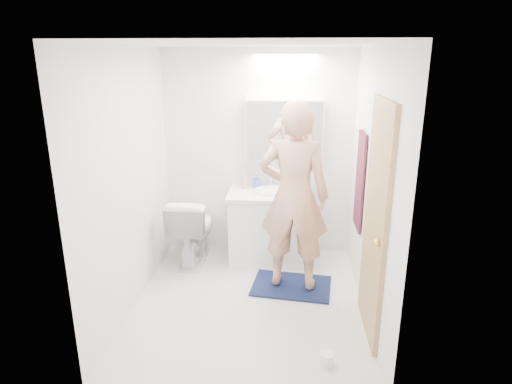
# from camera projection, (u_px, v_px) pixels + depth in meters

# --- Properties ---
(floor) EXTENTS (2.50, 2.50, 0.00)m
(floor) POSITION_uv_depth(u_px,v_px,m) (249.00, 301.00, 4.29)
(floor) COLOR silver
(floor) RESTS_ON ground
(ceiling) EXTENTS (2.50, 2.50, 0.00)m
(ceiling) POSITION_uv_depth(u_px,v_px,m) (248.00, 44.00, 3.57)
(ceiling) COLOR white
(ceiling) RESTS_ON floor
(wall_back) EXTENTS (2.50, 0.00, 2.50)m
(wall_back) POSITION_uv_depth(u_px,v_px,m) (258.00, 154.00, 5.12)
(wall_back) COLOR white
(wall_back) RESTS_ON floor
(wall_front) EXTENTS (2.50, 0.00, 2.50)m
(wall_front) POSITION_uv_depth(u_px,v_px,m) (230.00, 240.00, 2.75)
(wall_front) COLOR white
(wall_front) RESTS_ON floor
(wall_left) EXTENTS (0.00, 2.50, 2.50)m
(wall_left) POSITION_uv_depth(u_px,v_px,m) (129.00, 182.00, 4.01)
(wall_left) COLOR white
(wall_left) RESTS_ON floor
(wall_right) EXTENTS (0.00, 2.50, 2.50)m
(wall_right) POSITION_uv_depth(u_px,v_px,m) (372.00, 187.00, 3.85)
(wall_right) COLOR white
(wall_right) RESTS_ON floor
(vanity_cabinet) EXTENTS (0.90, 0.55, 0.78)m
(vanity_cabinet) POSITION_uv_depth(u_px,v_px,m) (270.00, 228.00, 5.08)
(vanity_cabinet) COLOR white
(vanity_cabinet) RESTS_ON floor
(countertop) EXTENTS (0.95, 0.58, 0.04)m
(countertop) POSITION_uv_depth(u_px,v_px,m) (270.00, 194.00, 4.96)
(countertop) COLOR white
(countertop) RESTS_ON vanity_cabinet
(sink_basin) EXTENTS (0.36, 0.36, 0.03)m
(sink_basin) POSITION_uv_depth(u_px,v_px,m) (270.00, 191.00, 4.98)
(sink_basin) COLOR white
(sink_basin) RESTS_ON countertop
(faucet) EXTENTS (0.02, 0.02, 0.16)m
(faucet) POSITION_uv_depth(u_px,v_px,m) (271.00, 181.00, 5.14)
(faucet) COLOR silver
(faucet) RESTS_ON countertop
(medicine_cabinet) EXTENTS (0.88, 0.14, 0.70)m
(medicine_cabinet) POSITION_uv_depth(u_px,v_px,m) (284.00, 130.00, 4.94)
(medicine_cabinet) COLOR white
(medicine_cabinet) RESTS_ON wall_back
(mirror_panel) EXTENTS (0.84, 0.01, 0.66)m
(mirror_panel) POSITION_uv_depth(u_px,v_px,m) (284.00, 131.00, 4.87)
(mirror_panel) COLOR silver
(mirror_panel) RESTS_ON medicine_cabinet
(toilet) EXTENTS (0.47, 0.79, 0.79)m
(toilet) POSITION_uv_depth(u_px,v_px,m) (193.00, 229.00, 5.04)
(toilet) COLOR white
(toilet) RESTS_ON floor
(bath_rug) EXTENTS (0.86, 0.64, 0.02)m
(bath_rug) POSITION_uv_depth(u_px,v_px,m) (291.00, 286.00, 4.56)
(bath_rug) COLOR #14213F
(bath_rug) RESTS_ON floor
(person) EXTENTS (0.74, 0.53, 1.88)m
(person) POSITION_uv_depth(u_px,v_px,m) (294.00, 197.00, 4.26)
(person) COLOR tan
(person) RESTS_ON bath_rug
(door) EXTENTS (0.04, 0.80, 2.00)m
(door) POSITION_uv_depth(u_px,v_px,m) (376.00, 223.00, 3.58)
(door) COLOR tan
(door) RESTS_ON wall_right
(door_knob) EXTENTS (0.06, 0.06, 0.06)m
(door_knob) POSITION_uv_depth(u_px,v_px,m) (377.00, 243.00, 3.32)
(door_knob) COLOR gold
(door_knob) RESTS_ON door
(towel) EXTENTS (0.02, 0.42, 1.00)m
(towel) POSITION_uv_depth(u_px,v_px,m) (360.00, 181.00, 4.41)
(towel) COLOR #121137
(towel) RESTS_ON wall_right
(towel_hook) EXTENTS (0.07, 0.02, 0.02)m
(towel_hook) POSITION_uv_depth(u_px,v_px,m) (362.00, 129.00, 4.25)
(towel_hook) COLOR silver
(towel_hook) RESTS_ON wall_right
(soap_bottle_a) EXTENTS (0.10, 0.10, 0.20)m
(soap_bottle_a) POSITION_uv_depth(u_px,v_px,m) (245.00, 180.00, 5.09)
(soap_bottle_a) COLOR #C8B381
(soap_bottle_a) RESTS_ON countertop
(soap_bottle_b) EXTENTS (0.10, 0.10, 0.16)m
(soap_bottle_b) POSITION_uv_depth(u_px,v_px,m) (257.00, 181.00, 5.11)
(soap_bottle_b) COLOR #4F6DA9
(soap_bottle_b) RESTS_ON countertop
(toothbrush_cup) EXTENTS (0.10, 0.10, 0.09)m
(toothbrush_cup) POSITION_uv_depth(u_px,v_px,m) (291.00, 185.00, 5.08)
(toothbrush_cup) COLOR #435ACB
(toothbrush_cup) RESTS_ON countertop
(toilet_paper_roll) EXTENTS (0.11, 0.11, 0.10)m
(toilet_paper_roll) POSITION_uv_depth(u_px,v_px,m) (327.00, 359.00, 3.40)
(toilet_paper_roll) COLOR white
(toilet_paper_roll) RESTS_ON floor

